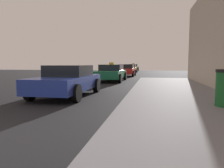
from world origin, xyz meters
TOP-DOWN VIEW (x-y plane):
  - car_blue at (-0.50, 6.03)m, footprint 1.98×4.24m
  - car_green at (-0.16, 13.68)m, footprint 2.04×4.49m
  - car_red at (0.16, 20.65)m, footprint 1.98×4.07m
  - car_yellow at (-0.21, 28.43)m, footprint 1.97×4.40m
  - car_black at (-0.53, 37.33)m, footprint 1.95×4.60m

SIDE VIEW (x-z plane):
  - car_red at x=0.16m, z-range 0.01..1.28m
  - car_blue at x=-0.50m, z-range 0.01..1.28m
  - car_yellow at x=-0.21m, z-range 0.01..1.28m
  - car_black at x=-0.53m, z-range -0.07..1.36m
  - car_green at x=-0.16m, z-range -0.07..1.36m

